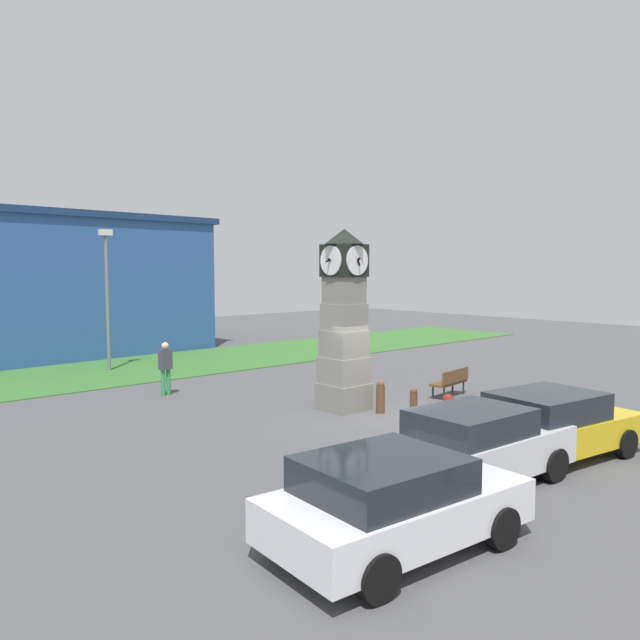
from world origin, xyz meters
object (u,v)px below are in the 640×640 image
clock_tower (344,326)px  pedestrian_by_cars (165,365)px  bollard_near_tower (380,396)px  bollard_far_row (448,414)px  bollard_mid_row (414,405)px  car_by_building (552,424)px  car_near_tower (477,445)px  bench (451,381)px  car_navy_sedan (393,501)px  street_lamp_near_road (107,289)px

clock_tower → pedestrian_by_cars: bearing=118.6°
bollard_near_tower → bollard_far_row: bollard_far_row is taller
clock_tower → pedestrian_by_cars: (-2.92, 5.35, -1.47)m
bollard_near_tower → bollard_mid_row: size_ratio=1.00×
car_by_building → pedestrian_by_cars: bearing=104.5°
car_near_tower → bench: car_near_tower is taller
bollard_near_tower → bollard_far_row: 2.76m
pedestrian_by_cars → bollard_far_row: bearing=-72.3°
bollard_mid_row → bollard_far_row: bollard_far_row is taller
car_near_tower → bench: size_ratio=2.43×
bollard_near_tower → car_by_building: car_by_building is taller
car_navy_sedan → pedestrian_by_cars: 12.77m
pedestrian_by_cars → bollard_near_tower: bearing=-62.0°
car_navy_sedan → car_near_tower: size_ratio=1.03×
car_by_building → bollard_near_tower: bearing=86.3°
bollard_near_tower → car_by_building: bearing=-93.7°
car_near_tower → bench: bearing=39.6°
clock_tower → bollard_mid_row: bearing=-82.8°
car_navy_sedan → car_by_building: 6.01m
car_navy_sedan → car_by_building: size_ratio=0.97×
car_by_building → bench: size_ratio=2.59×
car_near_tower → bollard_far_row: bearing=45.3°
car_navy_sedan → bench: 11.44m
car_by_building → car_near_tower: bearing=176.9°
bollard_near_tower → bollard_far_row: bearing=-100.0°
street_lamp_near_road → bollard_far_row: bearing=-81.3°
pedestrian_by_cars → car_near_tower: bearing=-88.1°
bollard_mid_row → pedestrian_by_cars: pedestrian_by_cars is taller
bench → car_navy_sedan: bearing=-148.0°
car_navy_sedan → bench: car_navy_sedan is taller
street_lamp_near_road → car_navy_sedan: bearing=-101.0°
clock_tower → bollard_far_row: bearing=-90.1°
bollard_far_row → street_lamp_near_road: street_lamp_near_road is taller
car_near_tower → street_lamp_near_road: size_ratio=0.71×
clock_tower → car_near_tower: 6.98m
bollard_mid_row → bollard_far_row: size_ratio=0.92×
car_navy_sedan → street_lamp_near_road: size_ratio=0.73×
car_by_building → street_lamp_near_road: 17.99m
car_navy_sedan → bollard_mid_row: bearing=37.3°
bollard_far_row → bench: 4.73m
car_by_building → street_lamp_near_road: size_ratio=0.75×
bollard_far_row → car_by_building: size_ratio=0.24×
car_navy_sedan → bollard_near_tower: bearing=43.7°
bollard_near_tower → bollard_far_row: size_ratio=0.92×
bollard_near_tower → car_near_tower: size_ratio=0.24×
car_near_tower → street_lamp_near_road: bearing=89.3°
clock_tower → car_navy_sedan: (-5.85, -7.07, -1.74)m
bollard_far_row → car_navy_sedan: size_ratio=0.25×
clock_tower → car_near_tower: bearing=-111.9°
car_navy_sedan → bench: bearing=32.0°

